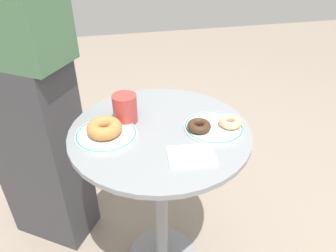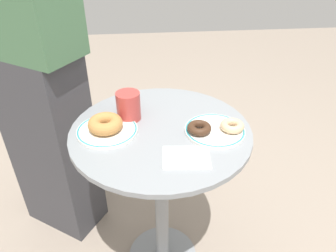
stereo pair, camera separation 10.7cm
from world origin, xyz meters
name	(u,v)px [view 1 (the left image)]	position (x,y,z in m)	size (l,w,h in m)	color
cafe_table	(161,177)	(0.00, 0.00, 0.51)	(0.63, 0.63, 0.73)	gray
plate_left	(106,134)	(-0.18, 0.00, 0.74)	(0.21, 0.21, 0.01)	white
plate_right	(214,127)	(0.18, -0.04, 0.74)	(0.21, 0.21, 0.01)	white
donut_old_fashioned	(104,128)	(-0.19, 0.00, 0.77)	(0.12, 0.12, 0.04)	#BC7F42
donut_glazed	(230,122)	(0.24, -0.04, 0.76)	(0.08, 0.08, 0.03)	#E0B789
donut_chocolate	(199,126)	(0.13, -0.04, 0.76)	(0.08, 0.08, 0.03)	#422819
paper_napkin	(191,156)	(0.07, -0.17, 0.74)	(0.14, 0.11, 0.01)	white
coffee_mug	(125,108)	(-0.11, 0.09, 0.78)	(0.09, 0.13, 0.10)	#B73D38
person_figure	(20,80)	(-0.48, 0.31, 0.83)	(0.47, 0.41, 1.69)	#3D3D42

